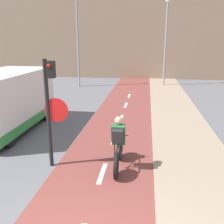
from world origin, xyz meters
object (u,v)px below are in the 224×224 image
at_px(cyclist_near, 118,145).
at_px(traffic_light_pole, 50,102).
at_px(van, 5,102).
at_px(street_lamp_sidewalk, 166,33).
at_px(street_lamp_far, 78,33).

bearing_deg(cyclist_near, traffic_light_pole, -177.67).
bearing_deg(cyclist_near, van, 151.87).
relative_size(traffic_light_pole, van, 0.64).
relative_size(cyclist_near, van, 0.38).
height_order(traffic_light_pole, cyclist_near, traffic_light_pole).
relative_size(street_lamp_sidewalk, van, 1.38).
bearing_deg(van, cyclist_near, -28.13).
xyz_separation_m(traffic_light_pole, street_lamp_far, (-2.72, 12.82, 2.17)).
height_order(street_lamp_far, street_lamp_sidewalk, street_lamp_far).
distance_m(traffic_light_pole, street_lamp_sidewalk, 14.89).
distance_m(street_lamp_sidewalk, cyclist_near, 14.67).
xyz_separation_m(traffic_light_pole, street_lamp_sidewalk, (3.89, 14.22, 2.14)).
height_order(street_lamp_sidewalk, van, street_lamp_sidewalk).
relative_size(traffic_light_pole, street_lamp_far, 0.46).
bearing_deg(cyclist_near, street_lamp_far, 109.68).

